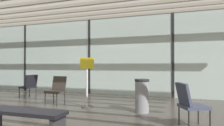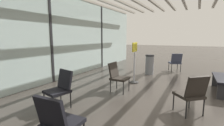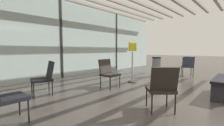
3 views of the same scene
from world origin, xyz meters
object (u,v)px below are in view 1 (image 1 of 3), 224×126
at_px(lounge_chair_2, 189,102).
at_px(info_sign, 87,84).
at_px(parked_airplane, 135,53).
at_px(waiting_bench, 23,116).
at_px(trash_bin, 142,96).
at_px(lounge_chair_0, 57,88).
at_px(lounge_chair_4, 29,85).

relative_size(lounge_chair_2, info_sign, 0.60).
relative_size(parked_airplane, info_sign, 10.02).
xyz_separation_m(parked_airplane, lounge_chair_2, (2.95, -7.85, -1.51)).
distance_m(waiting_bench, trash_bin, 2.94).
xyz_separation_m(lounge_chair_0, info_sign, (1.12, -0.14, 0.18)).
relative_size(lounge_chair_0, trash_bin, 1.01).
distance_m(lounge_chair_0, info_sign, 1.15).
bearing_deg(lounge_chair_0, lounge_chair_4, 159.47).
bearing_deg(parked_airplane, waiting_bench, -88.03).
bearing_deg(lounge_chair_0, waiting_bench, -64.56).
bearing_deg(parked_airplane, lounge_chair_4, -113.64).
xyz_separation_m(trash_bin, info_sign, (-1.64, 0.12, 0.25)).
bearing_deg(lounge_chair_2, trash_bin, 24.10).
bearing_deg(trash_bin, lounge_chair_4, 168.33).
relative_size(parked_airplane, lounge_chair_4, 16.58).
xyz_separation_m(waiting_bench, trash_bin, (1.49, 2.53, 0.07)).
distance_m(lounge_chair_0, waiting_bench, 3.07).
relative_size(lounge_chair_2, trash_bin, 1.01).
xyz_separation_m(parked_airplane, lounge_chair_0, (-0.95, -6.64, -1.51)).
bearing_deg(lounge_chair_4, info_sign, 88.61).
distance_m(parked_airplane, lounge_chair_2, 8.52).
bearing_deg(lounge_chair_2, parked_airplane, -5.31).
bearing_deg(lounge_chair_0, info_sign, -6.07).
xyz_separation_m(lounge_chair_2, waiting_bench, (-2.62, -1.59, -0.13)).
bearing_deg(waiting_bench, lounge_chair_4, -50.67).
distance_m(lounge_chair_4, waiting_bench, 4.54).
height_order(parked_airplane, trash_bin, parked_airplane).
height_order(parked_airplane, lounge_chair_2, parked_airplane).
bearing_deg(lounge_chair_4, lounge_chair_2, 85.96).
distance_m(lounge_chair_4, trash_bin, 4.53).
distance_m(lounge_chair_2, info_sign, 2.98).
xyz_separation_m(lounge_chair_4, waiting_bench, (2.94, -3.45, -0.13)).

